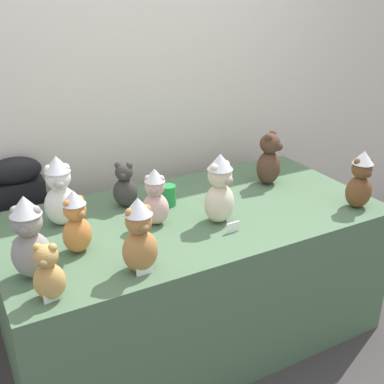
{
  "coord_description": "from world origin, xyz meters",
  "views": [
    {
      "loc": [
        -1.04,
        -1.67,
        1.83
      ],
      "look_at": [
        0.0,
        0.25,
        0.87
      ],
      "focal_mm": 44.89,
      "sensor_mm": 36.0,
      "label": 1
    }
  ],
  "objects_px": {
    "teddy_bear_charcoal": "(125,186)",
    "teddy_bear_honey": "(48,273)",
    "teddy_bear_chestnut": "(360,180)",
    "teddy_bear_blush": "(155,197)",
    "display_table": "(192,276)",
    "teddy_bear_ash": "(29,238)",
    "teddy_bear_cream": "(220,189)",
    "teddy_bear_ginger": "(76,222)",
    "teddy_bear_cocoa": "(269,160)",
    "party_cup_green": "(168,195)",
    "teddy_bear_snow": "(60,192)",
    "teddy_bear_caramel": "(140,236)",
    "instrument_case": "(26,239)"
  },
  "relations": [
    {
      "from": "teddy_bear_cocoa",
      "to": "teddy_bear_honey",
      "type": "bearing_deg",
      "value": 166.01
    },
    {
      "from": "teddy_bear_ash",
      "to": "teddy_bear_cocoa",
      "type": "height_order",
      "value": "teddy_bear_ash"
    },
    {
      "from": "teddy_bear_chestnut",
      "to": "teddy_bear_charcoal",
      "type": "xyz_separation_m",
      "value": [
        -1.06,
        0.59,
        -0.04
      ]
    },
    {
      "from": "teddy_bear_chestnut",
      "to": "teddy_bear_cocoa",
      "type": "bearing_deg",
      "value": 122.29
    },
    {
      "from": "display_table",
      "to": "instrument_case",
      "type": "bearing_deg",
      "value": 140.31
    },
    {
      "from": "instrument_case",
      "to": "teddy_bear_snow",
      "type": "relative_size",
      "value": 2.82
    },
    {
      "from": "teddy_bear_ash",
      "to": "teddy_bear_charcoal",
      "type": "distance_m",
      "value": 0.71
    },
    {
      "from": "teddy_bear_ash",
      "to": "teddy_bear_blush",
      "type": "height_order",
      "value": "teddy_bear_ash"
    },
    {
      "from": "teddy_bear_charcoal",
      "to": "party_cup_green",
      "type": "relative_size",
      "value": 2.24
    },
    {
      "from": "teddy_bear_chestnut",
      "to": "teddy_bear_caramel",
      "type": "bearing_deg",
      "value": -171.12
    },
    {
      "from": "party_cup_green",
      "to": "display_table",
      "type": "bearing_deg",
      "value": -68.4
    },
    {
      "from": "teddy_bear_ash",
      "to": "teddy_bear_snow",
      "type": "height_order",
      "value": "teddy_bear_ash"
    },
    {
      "from": "teddy_bear_ash",
      "to": "party_cup_green",
      "type": "height_order",
      "value": "teddy_bear_ash"
    },
    {
      "from": "display_table",
      "to": "teddy_bear_charcoal",
      "type": "distance_m",
      "value": 0.61
    },
    {
      "from": "display_table",
      "to": "teddy_bear_snow",
      "type": "height_order",
      "value": "teddy_bear_snow"
    },
    {
      "from": "teddy_bear_caramel",
      "to": "teddy_bear_honey",
      "type": "xyz_separation_m",
      "value": [
        -0.37,
        -0.02,
        -0.05
      ]
    },
    {
      "from": "teddy_bear_charcoal",
      "to": "teddy_bear_honey",
      "type": "bearing_deg",
      "value": -100.49
    },
    {
      "from": "teddy_bear_ash",
      "to": "teddy_bear_cocoa",
      "type": "bearing_deg",
      "value": 39.74
    },
    {
      "from": "teddy_bear_cocoa",
      "to": "teddy_bear_chestnut",
      "type": "height_order",
      "value": "teddy_bear_cocoa"
    },
    {
      "from": "teddy_bear_charcoal",
      "to": "party_cup_green",
      "type": "xyz_separation_m",
      "value": [
        0.2,
        -0.09,
        -0.06
      ]
    },
    {
      "from": "teddy_bear_charcoal",
      "to": "teddy_bear_blush",
      "type": "bearing_deg",
      "value": -47.17
    },
    {
      "from": "teddy_bear_charcoal",
      "to": "teddy_bear_cream",
      "type": "bearing_deg",
      "value": -17.81
    },
    {
      "from": "teddy_bear_cocoa",
      "to": "teddy_bear_ginger",
      "type": "height_order",
      "value": "teddy_bear_cocoa"
    },
    {
      "from": "teddy_bear_chestnut",
      "to": "teddy_bear_charcoal",
      "type": "height_order",
      "value": "teddy_bear_chestnut"
    },
    {
      "from": "teddy_bear_ash",
      "to": "teddy_bear_cocoa",
      "type": "xyz_separation_m",
      "value": [
        1.4,
        0.33,
        -0.03
      ]
    },
    {
      "from": "display_table",
      "to": "instrument_case",
      "type": "distance_m",
      "value": 0.97
    },
    {
      "from": "display_table",
      "to": "teddy_bear_chestnut",
      "type": "height_order",
      "value": "teddy_bear_chestnut"
    },
    {
      "from": "teddy_bear_ash",
      "to": "party_cup_green",
      "type": "relative_size",
      "value": 3.19
    },
    {
      "from": "teddy_bear_ash",
      "to": "teddy_bear_cream",
      "type": "distance_m",
      "value": 0.9
    },
    {
      "from": "instrument_case",
      "to": "teddy_bear_chestnut",
      "type": "relative_size",
      "value": 3.2
    },
    {
      "from": "teddy_bear_honey",
      "to": "party_cup_green",
      "type": "height_order",
      "value": "teddy_bear_honey"
    },
    {
      "from": "display_table",
      "to": "teddy_bear_cream",
      "type": "height_order",
      "value": "teddy_bear_cream"
    },
    {
      "from": "teddy_bear_caramel",
      "to": "display_table",
      "type": "bearing_deg",
      "value": 39.96
    },
    {
      "from": "teddy_bear_ash",
      "to": "teddy_bear_ginger",
      "type": "relative_size",
      "value": 1.21
    },
    {
      "from": "display_table",
      "to": "teddy_bear_chestnut",
      "type": "relative_size",
      "value": 6.25
    },
    {
      "from": "teddy_bear_chestnut",
      "to": "display_table",
      "type": "bearing_deg",
      "value": 164.94
    },
    {
      "from": "instrument_case",
      "to": "party_cup_green",
      "type": "relative_size",
      "value": 8.97
    },
    {
      "from": "teddy_bear_honey",
      "to": "display_table",
      "type": "bearing_deg",
      "value": 53.81
    },
    {
      "from": "teddy_bear_cream",
      "to": "teddy_bear_cocoa",
      "type": "bearing_deg",
      "value": 12.21
    },
    {
      "from": "instrument_case",
      "to": "teddy_bear_cocoa",
      "type": "distance_m",
      "value": 1.46
    },
    {
      "from": "teddy_bear_ginger",
      "to": "teddy_bear_charcoal",
      "type": "relative_size",
      "value": 1.18
    },
    {
      "from": "teddy_bear_chestnut",
      "to": "teddy_bear_blush",
      "type": "relative_size",
      "value": 1.07
    },
    {
      "from": "instrument_case",
      "to": "teddy_bear_charcoal",
      "type": "relative_size",
      "value": 4.01
    },
    {
      "from": "teddy_bear_caramel",
      "to": "teddy_bear_blush",
      "type": "bearing_deg",
      "value": 57.28
    },
    {
      "from": "teddy_bear_snow",
      "to": "teddy_bear_blush",
      "type": "bearing_deg",
      "value": -15.4
    },
    {
      "from": "display_table",
      "to": "teddy_bear_blush",
      "type": "relative_size",
      "value": 6.71
    },
    {
      "from": "teddy_bear_cocoa",
      "to": "teddy_bear_blush",
      "type": "relative_size",
      "value": 1.08
    },
    {
      "from": "teddy_bear_cocoa",
      "to": "party_cup_green",
      "type": "bearing_deg",
      "value": 144.78
    },
    {
      "from": "teddy_bear_honey",
      "to": "teddy_bear_blush",
      "type": "distance_m",
      "value": 0.69
    },
    {
      "from": "teddy_bear_honey",
      "to": "party_cup_green",
      "type": "distance_m",
      "value": 0.91
    }
  ]
}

